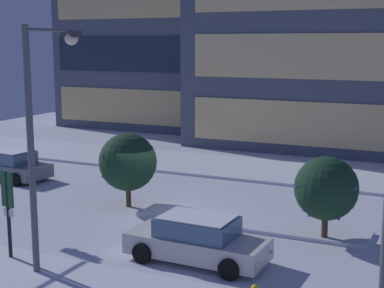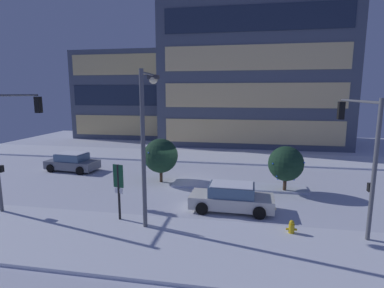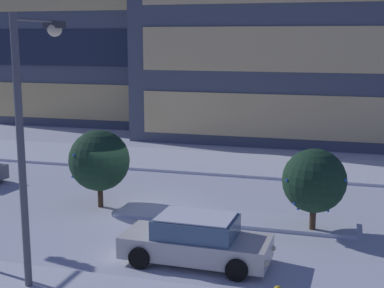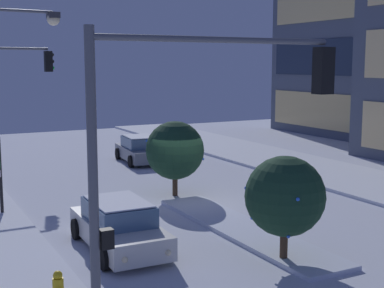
% 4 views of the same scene
% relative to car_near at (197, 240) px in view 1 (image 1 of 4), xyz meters
% --- Properties ---
extents(ground, '(52.00, 52.00, 0.00)m').
position_rel_car_near_xyz_m(ground, '(-3.90, 4.46, -0.71)').
color(ground, silver).
extents(curb_strip_far, '(52.00, 5.20, 0.14)m').
position_rel_car_near_xyz_m(curb_strip_far, '(-3.90, 13.35, -0.64)').
color(curb_strip_far, silver).
rests_on(curb_strip_far, ground).
extents(median_strip, '(9.00, 1.80, 0.14)m').
position_rel_car_near_xyz_m(median_strip, '(0.25, 4.25, -0.64)').
color(median_strip, silver).
rests_on(median_strip, ground).
extents(office_tower_secondary, '(14.33, 8.60, 12.03)m').
position_rel_car_near_xyz_m(office_tower_secondary, '(-16.15, 26.76, 5.30)').
color(office_tower_secondary, '#4C5466').
rests_on(office_tower_secondary, ground).
extents(car_near, '(4.64, 2.11, 1.49)m').
position_rel_car_near_xyz_m(car_near, '(0.00, 0.00, 0.00)').
color(car_near, silver).
rests_on(car_near, ground).
extents(car_far, '(4.44, 2.41, 1.49)m').
position_rel_car_near_xyz_m(car_far, '(-13.37, 6.26, -0.00)').
color(car_far, slate).
rests_on(car_far, ground).
extents(street_lamp_arched, '(0.57, 2.68, 7.41)m').
position_rel_car_near_xyz_m(street_lamp_arched, '(-3.95, -2.35, 4.13)').
color(street_lamp_arched, '#565960').
rests_on(street_lamp_arched, ground).
extents(parking_info_sign, '(0.55, 0.18, 2.93)m').
position_rel_car_near_xyz_m(parking_info_sign, '(-5.41, -2.51, 1.16)').
color(parking_info_sign, black).
rests_on(parking_info_sign, ground).
extents(decorated_tree_median, '(2.45, 2.45, 3.17)m').
position_rel_car_near_xyz_m(decorated_tree_median, '(-5.27, 4.47, 1.22)').
color(decorated_tree_median, '#473323').
rests_on(decorated_tree_median, ground).
extents(decorated_tree_left_of_median, '(2.24, 2.24, 3.03)m').
position_rel_car_near_xyz_m(decorated_tree_left_of_median, '(3.24, 3.68, 1.19)').
color(decorated_tree_left_of_median, '#473323').
rests_on(decorated_tree_left_of_median, ground).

